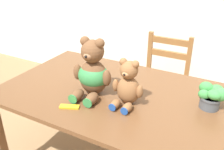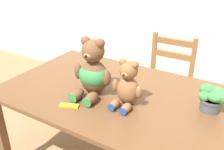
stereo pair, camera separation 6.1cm
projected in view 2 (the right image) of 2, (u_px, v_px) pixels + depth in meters
name	position (u px, v px, depth m)	size (l,w,h in m)	color
dining_table	(113.00, 100.00, 1.79)	(1.55, 1.00, 0.73)	brown
wooden_chair_behind	(166.00, 83.00, 2.44)	(0.43, 0.40, 0.91)	brown
teddy_bear_left	(93.00, 72.00, 1.66)	(0.28, 0.29, 0.40)	brown
teddy_bear_right	(127.00, 86.00, 1.55)	(0.21, 0.21, 0.30)	brown
potted_plant	(212.00, 98.00, 1.50)	(0.18, 0.15, 0.16)	#4C5156
chocolate_bar	(69.00, 106.00, 1.57)	(0.12, 0.04, 0.01)	gold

